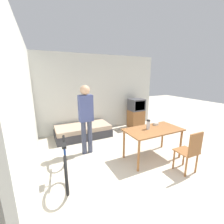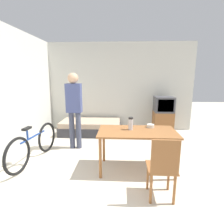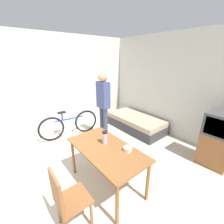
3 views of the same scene
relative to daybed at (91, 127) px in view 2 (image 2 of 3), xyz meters
name	(u,v)px [view 2 (image 2 of 3)]	position (x,y,z in m)	size (l,w,h in m)	color
wall_back	(113,87)	(0.62, 0.54, 1.15)	(4.96, 0.06, 2.70)	silver
wall_left	(14,93)	(-1.39, -1.38, 1.15)	(0.06, 4.78, 2.70)	silver
daybed	(91,127)	(0.00, 0.00, 0.00)	(1.77, 0.86, 0.40)	#333338
tv	(163,116)	(2.12, 0.05, 0.36)	(0.54, 0.48, 1.12)	brown
dining_table	(137,135)	(1.18, -2.01, 0.46)	(1.37, 0.72, 0.75)	brown
wooden_chair	(163,166)	(1.45, -2.81, 0.32)	(0.39, 0.39, 0.92)	brown
bicycle	(34,145)	(-0.85, -1.76, 0.15)	(0.25, 1.62, 0.75)	black
person_standing	(74,105)	(-0.19, -1.07, 0.85)	(0.34, 0.24, 1.77)	#3D4256
thermos_flask	(131,123)	(1.07, -1.95, 0.68)	(0.08, 0.08, 0.23)	#B7B7BC
mate_bowl	(150,126)	(1.44, -1.79, 0.58)	(0.14, 0.14, 0.06)	beige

